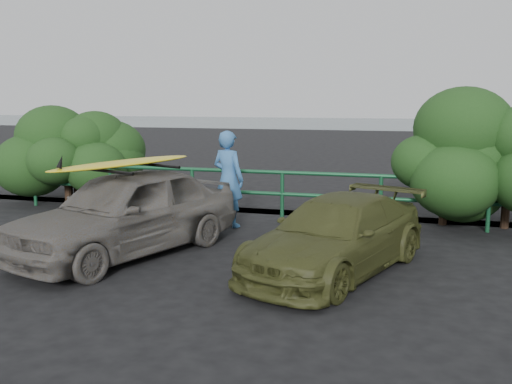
% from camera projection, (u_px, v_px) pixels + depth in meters
% --- Properties ---
extents(ground, '(80.00, 80.00, 0.00)m').
position_uv_depth(ground, '(119.00, 293.00, 7.42)').
color(ground, black).
extents(ocean, '(200.00, 200.00, 0.00)m').
position_uv_depth(ocean, '(386.00, 121.00, 64.36)').
color(ocean, slate).
rests_on(ocean, ground).
extents(guardrail, '(14.00, 0.08, 1.04)m').
position_uv_depth(guardrail, '(236.00, 193.00, 12.08)').
color(guardrail, '#164E2C').
rests_on(guardrail, ground).
extents(shrub_left, '(3.20, 2.40, 2.08)m').
position_uv_depth(shrub_left, '(51.00, 160.00, 13.67)').
color(shrub_left, '#1E4218').
rests_on(shrub_left, ground).
extents(shrub_right, '(3.20, 2.40, 2.47)m').
position_uv_depth(shrub_right, '(488.00, 165.00, 11.08)').
color(shrub_right, '#1E4218').
rests_on(shrub_right, ground).
extents(sedan, '(2.94, 4.43, 1.40)m').
position_uv_depth(sedan, '(126.00, 212.00, 9.17)').
color(sedan, '#5E5A54').
rests_on(sedan, ground).
extents(olive_vehicle, '(2.74, 4.04, 1.09)m').
position_uv_depth(olive_vehicle, '(336.00, 235.00, 8.25)').
color(olive_vehicle, '#40441E').
rests_on(olive_vehicle, ground).
extents(man, '(0.80, 0.66, 1.89)m').
position_uv_depth(man, '(228.00, 179.00, 11.17)').
color(man, teal).
rests_on(man, ground).
extents(roof_rack, '(1.72, 1.46, 0.05)m').
position_uv_depth(roof_rack, '(125.00, 167.00, 9.06)').
color(roof_rack, black).
rests_on(roof_rack, sedan).
extents(surfboard, '(1.52, 2.89, 0.08)m').
position_uv_depth(surfboard, '(124.00, 163.00, 9.04)').
color(surfboard, yellow).
rests_on(surfboard, roof_rack).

